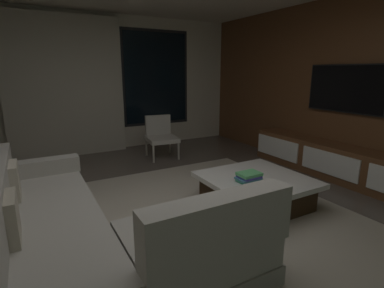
% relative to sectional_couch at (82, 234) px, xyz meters
% --- Properties ---
extents(floor, '(9.20, 9.20, 0.00)m').
position_rel_sectional_couch_xyz_m(floor, '(0.96, 0.17, -0.29)').
color(floor, '#564C44').
extents(back_wall_with_window, '(6.60, 0.30, 2.70)m').
position_rel_sectional_couch_xyz_m(back_wall_with_window, '(0.90, 3.78, 1.05)').
color(back_wall_with_window, beige).
rests_on(back_wall_with_window, floor).
extents(media_wall, '(0.12, 7.80, 2.70)m').
position_rel_sectional_couch_xyz_m(media_wall, '(4.02, 0.17, 1.06)').
color(media_wall, brown).
rests_on(media_wall, floor).
extents(area_rug, '(3.20, 3.80, 0.01)m').
position_rel_sectional_couch_xyz_m(area_rug, '(1.31, 0.07, -0.28)').
color(area_rug, '#ADA391').
rests_on(area_rug, floor).
extents(sectional_couch, '(1.98, 2.50, 0.82)m').
position_rel_sectional_couch_xyz_m(sectional_couch, '(0.00, 0.00, 0.00)').
color(sectional_couch, gray).
rests_on(sectional_couch, floor).
extents(coffee_table, '(1.16, 1.16, 0.36)m').
position_rel_sectional_couch_xyz_m(coffee_table, '(2.04, 0.18, -0.10)').
color(coffee_table, '#311F0F').
rests_on(coffee_table, floor).
extents(book_stack_on_coffee_table, '(0.27, 0.20, 0.11)m').
position_rel_sectional_couch_xyz_m(book_stack_on_coffee_table, '(1.86, 0.12, 0.13)').
color(book_stack_on_coffee_table, '#4DBD92').
rests_on(book_stack_on_coffee_table, coffee_table).
extents(accent_chair_near_window, '(0.60, 0.62, 0.78)m').
position_rel_sectional_couch_xyz_m(accent_chair_near_window, '(1.89, 2.73, 0.14)').
color(accent_chair_near_window, '#B2ADA0').
rests_on(accent_chair_near_window, floor).
extents(media_console, '(0.46, 3.10, 0.52)m').
position_rel_sectional_couch_xyz_m(media_console, '(3.73, 0.22, -0.04)').
color(media_console, brown).
rests_on(media_console, floor).
extents(mounted_tv, '(0.05, 1.23, 0.71)m').
position_rel_sectional_couch_xyz_m(mounted_tv, '(3.91, 0.42, 1.06)').
color(mounted_tv, black).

